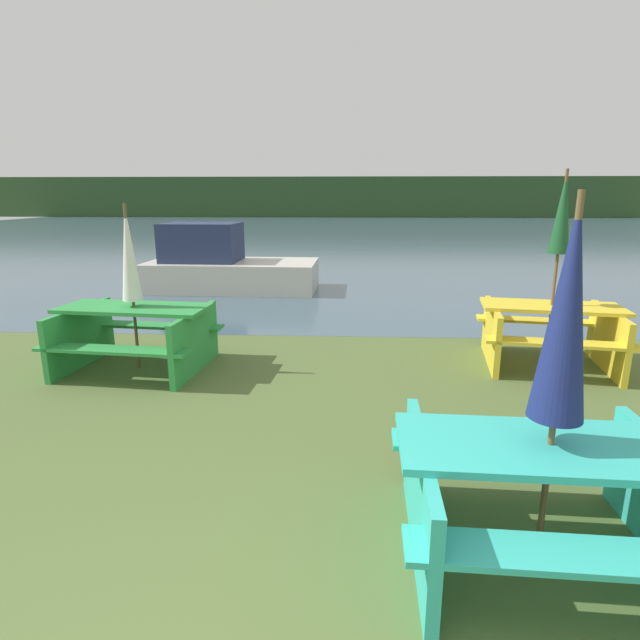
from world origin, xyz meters
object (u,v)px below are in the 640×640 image
object	(u,v)px
picnic_table_green	(136,332)
umbrella_darkgreen	(562,215)
picnic_table_teal	(545,489)
boat	(224,266)
umbrella_navy	(567,312)
picnic_table_yellow	(549,329)
umbrella_white	(129,254)

from	to	relation	value
picnic_table_green	umbrella_darkgreen	world-z (taller)	umbrella_darkgreen
picnic_table_teal	umbrella_darkgreen	xyz separation A→B (m)	(1.41, 3.55, 1.43)
picnic_table_teal	boat	xyz separation A→B (m)	(-3.92, 8.64, 0.10)
picnic_table_green	boat	xyz separation A→B (m)	(-0.19, 5.45, 0.07)
picnic_table_teal	umbrella_navy	size ratio (longest dim) A/B	0.83
umbrella_navy	boat	bearing A→B (deg)	114.38
picnic_table_yellow	umbrella_navy	distance (m)	3.95
picnic_table_green	boat	world-z (taller)	boat
picnic_table_teal	picnic_table_green	distance (m)	4.91
picnic_table_teal	boat	size ratio (longest dim) A/B	0.46
boat	picnic_table_teal	bearing A→B (deg)	-63.82
picnic_table_teal	umbrella_darkgreen	distance (m)	4.08
picnic_table_green	umbrella_navy	distance (m)	5.01
umbrella_white	picnic_table_teal	bearing A→B (deg)	-40.54
picnic_table_teal	umbrella_navy	world-z (taller)	umbrella_navy
umbrella_darkgreen	boat	size ratio (longest dim) A/B	0.62
picnic_table_yellow	umbrella_white	xyz separation A→B (m)	(-5.14, -0.36, 0.96)
umbrella_navy	umbrella_darkgreen	world-z (taller)	umbrella_darkgreen
picnic_table_teal	umbrella_navy	bearing A→B (deg)	-90.00
picnic_table_green	umbrella_navy	xyz separation A→B (m)	(3.73, -3.19, 1.03)
umbrella_white	umbrella_navy	distance (m)	4.91
umbrella_navy	picnic_table_teal	bearing A→B (deg)	90.00
umbrella_white	umbrella_darkgreen	xyz separation A→B (m)	(5.14, 0.36, 0.45)
boat	picnic_table_green	bearing A→B (deg)	-86.23
picnic_table_green	umbrella_darkgreen	xyz separation A→B (m)	(5.14, 0.36, 1.41)
umbrella_navy	boat	xyz separation A→B (m)	(-3.92, 8.64, -0.96)
umbrella_white	umbrella_navy	size ratio (longest dim) A/B	0.95
picnic_table_yellow	boat	distance (m)	7.37
picnic_table_teal	umbrella_darkgreen	world-z (taller)	umbrella_darkgreen
umbrella_white	picnic_table_yellow	bearing A→B (deg)	3.99
picnic_table_teal	picnic_table_green	world-z (taller)	picnic_table_green
umbrella_navy	umbrella_white	bearing A→B (deg)	139.46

